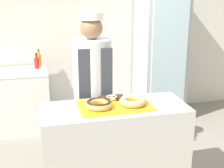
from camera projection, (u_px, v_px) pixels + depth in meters
name	position (u px, v px, depth m)	size (l,w,h in m)	color
wall_back	(79.00, 28.00, 4.60)	(8.00, 0.06, 2.70)	silver
display_counter	(115.00, 153.00, 2.89)	(1.30, 0.53, 0.91)	beige
serving_tray	(115.00, 105.00, 2.75)	(0.63, 0.38, 0.02)	yellow
donut_chocolate_glaze	(99.00, 104.00, 2.66)	(0.24, 0.24, 0.06)	tan
donut_light_glaze	(133.00, 101.00, 2.73)	(0.24, 0.24, 0.06)	tan
donut_mini_center	(112.00, 98.00, 2.85)	(0.11, 0.11, 0.03)	tan
brownie_back_left	(104.00, 99.00, 2.83)	(0.09, 0.09, 0.03)	#382111
brownie_back_right	(119.00, 97.00, 2.86)	(0.09, 0.09, 0.03)	#382111
baker_person	(93.00, 91.00, 3.23)	(0.39, 0.39, 1.69)	#4C4C51
beverage_fridge	(160.00, 54.00, 4.60)	(0.62, 0.68, 1.96)	#ADB2B7
chest_freezer	(11.00, 101.00, 4.28)	(1.02, 0.60, 0.84)	white
bottle_red	(37.00, 63.00, 4.32)	(0.07, 0.07, 0.22)	red
bottle_orange	(39.00, 60.00, 4.43)	(0.06, 0.06, 0.24)	orange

